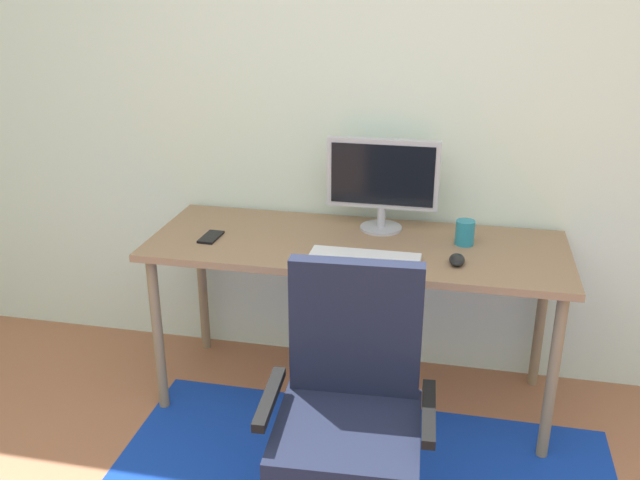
# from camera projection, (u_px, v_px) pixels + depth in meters

# --- Properties ---
(wall_back) EXTENTS (6.00, 0.10, 2.60)m
(wall_back) POSITION_uv_depth(u_px,v_px,m) (382.00, 90.00, 2.99)
(wall_back) COLOR silver
(wall_back) RESTS_ON ground
(desk) EXTENTS (1.71, 0.64, 0.74)m
(desk) POSITION_uv_depth(u_px,v_px,m) (356.00, 258.00, 2.88)
(desk) COLOR #94704E
(desk) RESTS_ON ground
(monitor) EXTENTS (0.47, 0.18, 0.40)m
(monitor) POSITION_uv_depth(u_px,v_px,m) (383.00, 178.00, 2.92)
(monitor) COLOR #B2B2B7
(monitor) RESTS_ON desk
(keyboard) EXTENTS (0.43, 0.13, 0.02)m
(keyboard) POSITION_uv_depth(u_px,v_px,m) (365.00, 257.00, 2.69)
(keyboard) COLOR white
(keyboard) RESTS_ON desk
(computer_mouse) EXTENTS (0.06, 0.10, 0.03)m
(computer_mouse) POSITION_uv_depth(u_px,v_px,m) (457.00, 260.00, 2.64)
(computer_mouse) COLOR black
(computer_mouse) RESTS_ON desk
(coffee_cup) EXTENTS (0.08, 0.08, 0.10)m
(coffee_cup) POSITION_uv_depth(u_px,v_px,m) (465.00, 233.00, 2.82)
(coffee_cup) COLOR teal
(coffee_cup) RESTS_ON desk
(cell_phone) EXTENTS (0.07, 0.14, 0.01)m
(cell_phone) POSITION_uv_depth(u_px,v_px,m) (211.00, 237.00, 2.90)
(cell_phone) COLOR black
(cell_phone) RESTS_ON desk
(office_chair) EXTENTS (0.55, 0.50, 0.95)m
(office_chair) POSITION_uv_depth(u_px,v_px,m) (349.00, 437.00, 2.22)
(office_chair) COLOR slate
(office_chair) RESTS_ON ground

